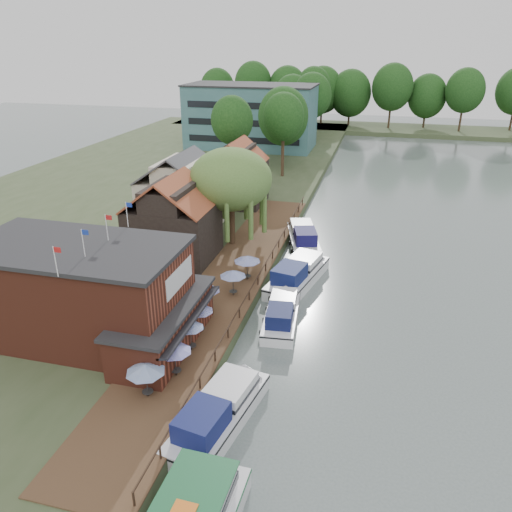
% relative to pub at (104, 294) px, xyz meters
% --- Properties ---
extents(ground, '(260.00, 260.00, 0.00)m').
position_rel_pub_xyz_m(ground, '(14.00, 1.00, -4.65)').
color(ground, '#505D59').
rests_on(ground, ground).
extents(land_bank, '(50.00, 140.00, 1.00)m').
position_rel_pub_xyz_m(land_bank, '(-16.00, 36.00, -4.15)').
color(land_bank, '#384728').
rests_on(land_bank, ground).
extents(quay_deck, '(6.00, 50.00, 0.10)m').
position_rel_pub_xyz_m(quay_deck, '(6.00, 11.00, -3.60)').
color(quay_deck, '#47301E').
rests_on(quay_deck, land_bank).
extents(quay_rail, '(0.20, 49.00, 1.00)m').
position_rel_pub_xyz_m(quay_rail, '(8.70, 11.50, -3.15)').
color(quay_rail, black).
rests_on(quay_rail, land_bank).
extents(pub, '(20.00, 11.00, 7.30)m').
position_rel_pub_xyz_m(pub, '(0.00, 0.00, 0.00)').
color(pub, maroon).
rests_on(pub, land_bank).
extents(hotel_block, '(25.40, 12.40, 12.30)m').
position_rel_pub_xyz_m(hotel_block, '(-8.00, 71.00, 2.50)').
color(hotel_block, '#38666B').
rests_on(hotel_block, land_bank).
extents(cottage_a, '(8.60, 7.60, 8.50)m').
position_rel_pub_xyz_m(cottage_a, '(-1.00, 15.00, 0.60)').
color(cottage_a, black).
rests_on(cottage_a, land_bank).
extents(cottage_b, '(9.60, 8.60, 8.50)m').
position_rel_pub_xyz_m(cottage_b, '(-4.00, 25.00, 0.60)').
color(cottage_b, beige).
rests_on(cottage_b, land_bank).
extents(cottage_c, '(7.60, 7.60, 8.50)m').
position_rel_pub_xyz_m(cottage_c, '(0.00, 34.00, 0.60)').
color(cottage_c, black).
rests_on(cottage_c, land_bank).
extents(willow, '(8.60, 8.60, 10.43)m').
position_rel_pub_xyz_m(willow, '(3.50, 20.00, 1.56)').
color(willow, '#476B2D').
rests_on(willow, land_bank).
extents(umbrella_0, '(2.45, 2.45, 2.38)m').
position_rel_pub_xyz_m(umbrella_0, '(5.83, -5.55, -2.36)').
color(umbrella_0, navy).
rests_on(umbrella_0, quay_deck).
extents(umbrella_1, '(2.26, 2.26, 2.38)m').
position_rel_pub_xyz_m(umbrella_1, '(6.69, -3.11, -2.36)').
color(umbrella_1, '#1C1C9B').
rests_on(umbrella_1, quay_deck).
extents(umbrella_2, '(1.95, 1.95, 2.38)m').
position_rel_pub_xyz_m(umbrella_2, '(6.62, -0.14, -2.36)').
color(umbrella_2, navy).
rests_on(umbrella_2, quay_deck).
extents(umbrella_3, '(2.11, 2.11, 2.38)m').
position_rel_pub_xyz_m(umbrella_3, '(6.42, 2.21, -2.36)').
color(umbrella_3, navy).
rests_on(umbrella_3, quay_deck).
extents(umbrella_4, '(2.13, 2.13, 2.38)m').
position_rel_pub_xyz_m(umbrella_4, '(5.88, 5.44, -2.36)').
color(umbrella_4, navy).
rests_on(umbrella_4, quay_deck).
extents(umbrella_5, '(2.28, 2.28, 2.38)m').
position_rel_pub_xyz_m(umbrella_5, '(7.12, 8.53, -2.36)').
color(umbrella_5, navy).
rests_on(umbrella_5, quay_deck).
extents(umbrella_6, '(2.45, 2.45, 2.38)m').
position_rel_pub_xyz_m(umbrella_6, '(7.48, 11.81, -2.36)').
color(umbrella_6, navy).
rests_on(umbrella_6, quay_deck).
extents(cruiser_0, '(5.01, 10.63, 2.49)m').
position_rel_pub_xyz_m(cruiser_0, '(10.49, -5.69, -3.41)').
color(cruiser_0, white).
rests_on(cruiser_0, ground).
extents(cruiser_1, '(3.82, 9.34, 2.17)m').
position_rel_pub_xyz_m(cruiser_1, '(11.73, 6.97, -3.56)').
color(cruiser_1, white).
rests_on(cruiser_1, ground).
extents(cruiser_2, '(5.65, 11.23, 2.64)m').
position_rel_pub_xyz_m(cruiser_2, '(11.76, 14.26, -3.33)').
color(cruiser_2, white).
rests_on(cruiser_2, ground).
extents(cruiser_3, '(6.00, 10.72, 2.49)m').
position_rel_pub_xyz_m(cruiser_3, '(10.66, 24.01, -3.41)').
color(cruiser_3, silver).
rests_on(cruiser_3, ground).
extents(swan, '(0.44, 0.44, 0.44)m').
position_rel_pub_xyz_m(swan, '(9.50, -11.93, -4.43)').
color(swan, white).
rests_on(swan, ground).
extents(bank_tree_0, '(6.14, 6.14, 13.13)m').
position_rel_pub_xyz_m(bank_tree_0, '(-3.28, 42.80, 2.91)').
color(bank_tree_0, '#143811').
rests_on(bank_tree_0, land_bank).
extents(bank_tree_1, '(6.45, 6.45, 13.07)m').
position_rel_pub_xyz_m(bank_tree_1, '(2.91, 49.77, 2.89)').
color(bank_tree_1, '#143811').
rests_on(bank_tree_1, land_bank).
extents(bank_tree_2, '(8.55, 8.55, 13.27)m').
position_rel_pub_xyz_m(bank_tree_2, '(1.38, 57.17, 2.99)').
color(bank_tree_2, '#143811').
rests_on(bank_tree_2, land_bank).
extents(bank_tree_3, '(8.18, 8.18, 14.13)m').
position_rel_pub_xyz_m(bank_tree_3, '(2.70, 80.67, 3.41)').
color(bank_tree_3, '#143811').
rests_on(bank_tree_3, land_bank).
extents(bank_tree_4, '(8.24, 8.24, 13.35)m').
position_rel_pub_xyz_m(bank_tree_4, '(-2.48, 85.90, 3.03)').
color(bank_tree_4, '#143811').
rests_on(bank_tree_4, land_bank).
extents(bank_tree_5, '(8.22, 8.22, 14.52)m').
position_rel_pub_xyz_m(bank_tree_5, '(0.73, 95.76, 3.61)').
color(bank_tree_5, '#143811').
rests_on(bank_tree_5, land_bank).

